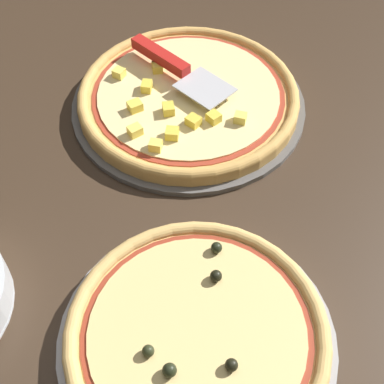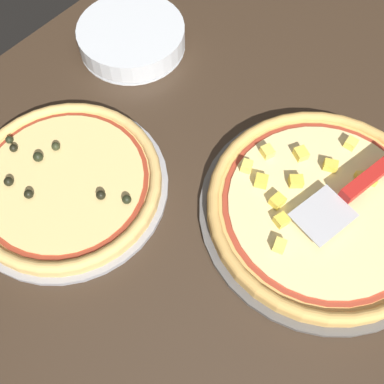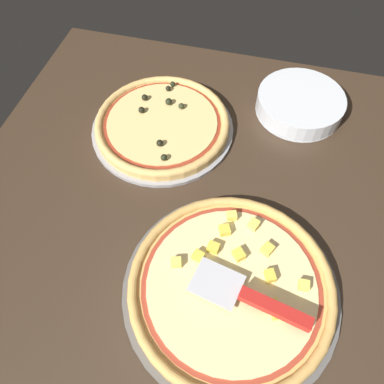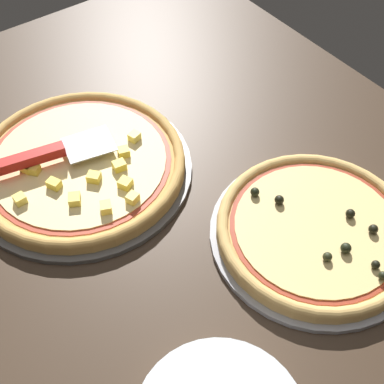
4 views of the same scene
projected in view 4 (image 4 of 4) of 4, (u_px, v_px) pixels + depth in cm
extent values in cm
cube|color=#38281C|center=(121.00, 202.00, 97.71)|extent=(123.71, 123.68, 3.60)
cylinder|color=#565451|center=(82.00, 170.00, 99.70)|extent=(41.29, 41.29, 1.00)
cylinder|color=tan|center=(80.00, 165.00, 98.63)|extent=(38.81, 38.81, 1.80)
torus|color=tan|center=(80.00, 162.00, 97.95)|extent=(38.81, 38.81, 1.95)
cylinder|color=#A33823|center=(80.00, 161.00, 97.89)|extent=(33.74, 33.74, 0.15)
cylinder|color=beige|center=(79.00, 161.00, 97.79)|extent=(31.83, 31.83, 0.40)
cube|color=yellow|center=(119.00, 166.00, 95.70)|extent=(2.21, 2.45, 1.54)
cube|color=#F4D64C|center=(74.00, 199.00, 90.65)|extent=(2.93, 2.82, 1.54)
cube|color=yellow|center=(27.00, 167.00, 95.47)|extent=(2.77, 2.75, 1.54)
cube|color=yellow|center=(54.00, 184.00, 92.87)|extent=(2.79, 2.51, 1.54)
cube|color=#F9E05B|center=(134.00, 137.00, 100.53)|extent=(2.25, 2.39, 1.54)
cube|color=#F9E05B|center=(106.00, 207.00, 89.51)|extent=(2.68, 2.52, 1.54)
cube|color=#F9E05B|center=(134.00, 197.00, 90.93)|extent=(2.29, 2.43, 1.54)
cube|color=yellow|center=(125.00, 183.00, 92.97)|extent=(2.76, 2.77, 1.54)
cube|color=#F4D64C|center=(33.00, 169.00, 95.14)|extent=(2.93, 2.86, 1.54)
cube|color=#F9E05B|center=(20.00, 199.00, 90.66)|extent=(1.92, 1.96, 1.54)
cube|color=yellow|center=(124.00, 152.00, 97.92)|extent=(2.46, 2.52, 1.54)
cube|color=yellow|center=(94.00, 177.00, 93.89)|extent=(2.94, 2.91, 1.54)
cylinder|color=#939399|center=(314.00, 235.00, 90.03)|extent=(35.38, 35.38, 1.00)
cylinder|color=#DBAD60|center=(316.00, 231.00, 89.00)|extent=(33.25, 33.25, 1.69)
torus|color=#DBAD60|center=(317.00, 228.00, 88.36)|extent=(33.25, 33.25, 1.96)
cylinder|color=maroon|center=(317.00, 227.00, 88.30)|extent=(28.90, 28.90, 0.15)
cylinder|color=#E5C67A|center=(317.00, 227.00, 88.20)|extent=(27.27, 27.27, 0.40)
sphere|color=black|center=(255.00, 192.00, 91.84)|extent=(1.55, 1.55, 1.55)
sphere|color=black|center=(383.00, 276.00, 81.16)|extent=(1.36, 1.36, 1.36)
sphere|color=black|center=(346.00, 248.00, 84.21)|extent=(1.74, 1.74, 1.74)
sphere|color=#282D19|center=(327.00, 257.00, 83.29)|extent=(1.51, 1.51, 1.51)
sphere|color=black|center=(376.00, 265.00, 82.42)|extent=(1.38, 1.38, 1.38)
sphere|color=black|center=(350.00, 214.00, 88.76)|extent=(1.57, 1.57, 1.57)
sphere|color=black|center=(373.00, 229.00, 86.70)|extent=(1.58, 1.58, 1.58)
sphere|color=black|center=(279.00, 200.00, 90.66)|extent=(1.61, 1.61, 1.61)
cube|color=#B7B7BC|center=(89.00, 144.00, 97.93)|extent=(8.81, 10.13, 0.24)
cube|color=red|center=(28.00, 159.00, 94.32)|extent=(4.84, 13.22, 2.00)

